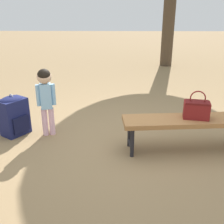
# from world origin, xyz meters

# --- Properties ---
(ground_plane) EXTENTS (40.00, 40.00, 0.00)m
(ground_plane) POSITION_xyz_m (0.00, 0.00, 0.00)
(ground_plane) COLOR #8C704C
(ground_plane) RESTS_ON ground
(park_bench) EXTENTS (1.63, 0.54, 0.45)m
(park_bench) POSITION_xyz_m (-0.80, 0.11, 0.39)
(park_bench) COLOR #9E6B3D
(park_bench) RESTS_ON ground
(handbag) EXTENTS (0.35, 0.24, 0.37)m
(handbag) POSITION_xyz_m (-0.93, 0.10, 0.58)
(handbag) COLOR maroon
(handbag) RESTS_ON park_bench
(child_standing) EXTENTS (0.27, 0.20, 1.00)m
(child_standing) POSITION_xyz_m (1.10, -0.30, 0.67)
(child_standing) COLOR #E5B2C6
(child_standing) RESTS_ON ground
(backpack_large) EXTENTS (0.44, 0.46, 0.63)m
(backpack_large) POSITION_xyz_m (1.61, -0.32, 0.31)
(backpack_large) COLOR #191E4C
(backpack_large) RESTS_ON ground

